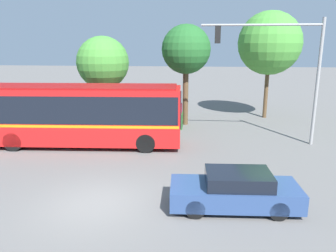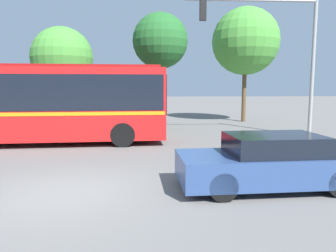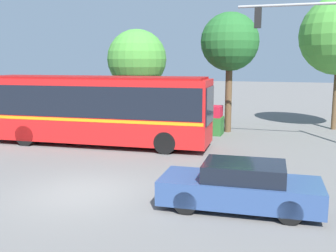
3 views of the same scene
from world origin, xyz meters
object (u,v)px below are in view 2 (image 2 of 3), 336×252
(traffic_light_pole, at_px, (281,42))
(sedan_foreground, at_px, (270,163))
(street_tree_left, at_px, (62,58))
(city_bus, at_px, (33,100))
(street_tree_centre, at_px, (160,42))
(street_tree_right, at_px, (245,41))

(traffic_light_pole, bearing_deg, sedan_foreground, 66.68)
(street_tree_left, bearing_deg, city_bus, -86.89)
(traffic_light_pole, bearing_deg, street_tree_centre, -35.85)
(sedan_foreground, relative_size, street_tree_centre, 0.66)
(traffic_light_pole, relative_size, street_tree_left, 1.13)
(sedan_foreground, xyz_separation_m, street_tree_right, (3.74, 14.64, 4.88))
(traffic_light_pole, relative_size, street_tree_centre, 1.01)
(street_tree_centre, bearing_deg, traffic_light_pole, -35.85)
(sedan_foreground, bearing_deg, city_bus, -42.30)
(traffic_light_pole, height_order, street_tree_right, street_tree_right)
(city_bus, height_order, traffic_light_pole, traffic_light_pole)
(city_bus, height_order, street_tree_left, street_tree_left)
(street_tree_left, distance_m, street_tree_centre, 6.07)
(sedan_foreground, xyz_separation_m, street_tree_left, (-8.15, 12.74, 3.53))
(street_tree_left, relative_size, street_tree_right, 0.77)
(sedan_foreground, relative_size, street_tree_right, 0.57)
(sedan_foreground, xyz_separation_m, traffic_light_pole, (3.40, 7.88, 3.95))
(street_tree_right, bearing_deg, traffic_light_pole, -92.91)
(city_bus, height_order, sedan_foreground, city_bus)
(city_bus, xyz_separation_m, traffic_light_pole, (11.21, 1.40, 2.68))
(city_bus, xyz_separation_m, sedan_foreground, (7.81, -6.48, -1.26))
(street_tree_left, distance_m, street_tree_right, 12.11)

